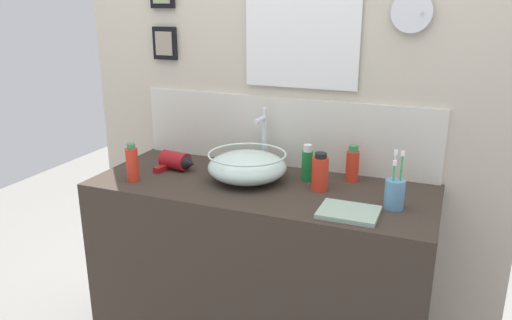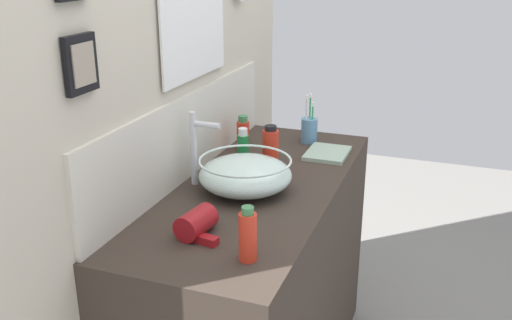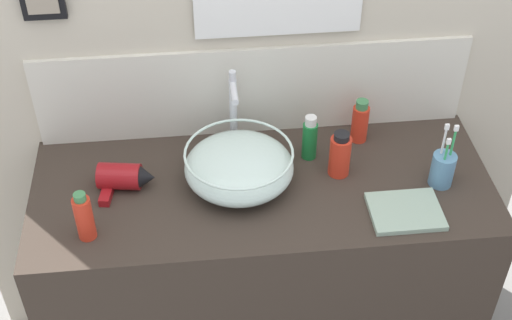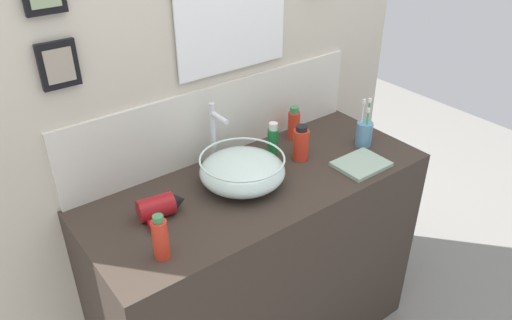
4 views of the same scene
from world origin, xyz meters
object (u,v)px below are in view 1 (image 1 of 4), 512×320
(hair_drier, at_px, (177,162))
(spray_bottle, at_px, (352,164))
(lotion_bottle, at_px, (307,164))
(soap_dispenser, at_px, (320,173))
(glass_bowl_sink, at_px, (247,166))
(shampoo_bottle, at_px, (132,164))
(toothbrush_cup, at_px, (395,193))
(faucet, at_px, (264,135))
(hand_towel, at_px, (349,212))

(hair_drier, distance_m, spray_bottle, 0.74)
(lotion_bottle, xyz_separation_m, soap_dispenser, (0.08, -0.08, -0.00))
(glass_bowl_sink, bearing_deg, shampoo_bottle, -158.01)
(hair_drier, xyz_separation_m, shampoo_bottle, (-0.10, -0.19, 0.04))
(lotion_bottle, bearing_deg, shampoo_bottle, -157.62)
(spray_bottle, bearing_deg, toothbrush_cup, -49.40)
(glass_bowl_sink, relative_size, lotion_bottle, 2.11)
(glass_bowl_sink, bearing_deg, faucet, 90.00)
(glass_bowl_sink, distance_m, toothbrush_cup, 0.59)
(faucet, distance_m, shampoo_bottle, 0.56)
(hair_drier, relative_size, shampoo_bottle, 1.11)
(hair_drier, relative_size, soap_dispenser, 1.17)
(faucet, height_order, hair_drier, faucet)
(hair_drier, relative_size, hand_towel, 0.86)
(glass_bowl_sink, bearing_deg, spray_bottle, 22.44)
(glass_bowl_sink, height_order, soap_dispenser, soap_dispenser)
(toothbrush_cup, xyz_separation_m, shampoo_bottle, (-1.02, -0.11, 0.02))
(lotion_bottle, height_order, shampoo_bottle, shampoo_bottle)
(glass_bowl_sink, xyz_separation_m, faucet, (0.00, 0.18, 0.09))
(lotion_bottle, xyz_separation_m, spray_bottle, (0.17, 0.07, -0.00))
(hair_drier, bearing_deg, toothbrush_cup, -4.89)
(lotion_bottle, relative_size, hand_towel, 0.75)
(faucet, bearing_deg, hair_drier, -153.31)
(soap_dispenser, height_order, shampoo_bottle, shampoo_bottle)
(faucet, distance_m, soap_dispenser, 0.35)
(toothbrush_cup, bearing_deg, glass_bowl_sink, 173.59)
(glass_bowl_sink, xyz_separation_m, soap_dispenser, (0.30, 0.01, 0.01))
(shampoo_bottle, bearing_deg, spray_bottle, 22.21)
(shampoo_bottle, distance_m, hand_towel, 0.88)
(soap_dispenser, distance_m, shampoo_bottle, 0.75)
(glass_bowl_sink, relative_size, soap_dispenser, 2.15)
(soap_dispenser, height_order, hand_towel, soap_dispenser)
(faucet, height_order, shampoo_bottle, faucet)
(lotion_bottle, distance_m, soap_dispenser, 0.11)
(glass_bowl_sink, xyz_separation_m, lotion_bottle, (0.22, 0.09, 0.01))
(hand_towel, bearing_deg, lotion_bottle, 130.04)
(lotion_bottle, distance_m, shampoo_bottle, 0.70)
(glass_bowl_sink, height_order, faucet, faucet)
(hair_drier, relative_size, spray_bottle, 1.17)
(soap_dispenser, bearing_deg, hand_towel, -50.97)
(lotion_bottle, bearing_deg, toothbrush_cup, -23.82)
(faucet, distance_m, hand_towel, 0.60)
(soap_dispenser, bearing_deg, glass_bowl_sink, -177.84)
(glass_bowl_sink, distance_m, soap_dispenser, 0.30)
(toothbrush_cup, distance_m, shampoo_bottle, 1.02)
(hair_drier, relative_size, toothbrush_cup, 0.82)
(lotion_bottle, relative_size, spray_bottle, 1.02)
(lotion_bottle, bearing_deg, faucet, 158.95)
(shampoo_bottle, relative_size, spray_bottle, 1.05)
(hair_drier, height_order, toothbrush_cup, toothbrush_cup)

